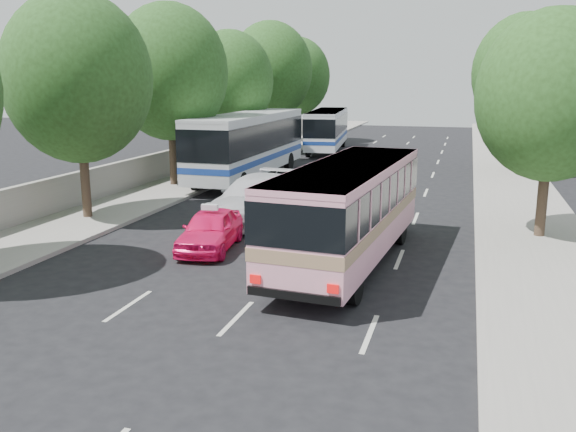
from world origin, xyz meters
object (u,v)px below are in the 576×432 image
at_px(pink_bus, 349,203).
at_px(pink_taxi, 210,230).
at_px(white_pickup, 256,198).
at_px(tour_coach_front, 249,140).
at_px(tour_coach_rear, 327,127).

height_order(pink_bus, pink_taxi, pink_bus).
bearing_deg(white_pickup, tour_coach_front, 117.35).
distance_m(pink_bus, white_pickup, 6.91).
bearing_deg(pink_taxi, tour_coach_front, 97.09).
bearing_deg(pink_bus, white_pickup, 138.31).
bearing_deg(pink_taxi, white_pickup, 82.30).
bearing_deg(white_pickup, pink_taxi, -84.21).
bearing_deg(white_pickup, tour_coach_rear, 101.75).
height_order(pink_taxi, white_pickup, white_pickup).
bearing_deg(tour_coach_rear, pink_bus, -82.41).
height_order(pink_taxi, tour_coach_rear, tour_coach_rear).
height_order(white_pickup, tour_coach_front, tour_coach_front).
relative_size(pink_bus, tour_coach_front, 0.80).
distance_m(pink_taxi, tour_coach_rear, 28.68).
distance_m(pink_taxi, white_pickup, 4.59).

